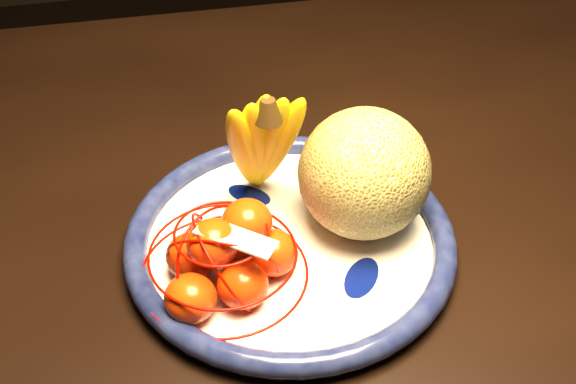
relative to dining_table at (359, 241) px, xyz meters
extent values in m
cube|color=black|center=(0.00, 0.00, 0.06)|extent=(1.60, 0.97, 0.04)
cylinder|color=white|center=(-0.10, -0.08, 0.09)|extent=(0.31, 0.31, 0.01)
torus|color=#0A103D|center=(-0.10, -0.08, 0.10)|extent=(0.34, 0.34, 0.02)
cylinder|color=white|center=(-0.10, -0.08, 0.09)|extent=(0.15, 0.15, 0.00)
ellipsoid|color=#050F56|center=(-0.05, -0.14, 0.10)|extent=(0.11, 0.12, 0.00)
ellipsoid|color=#050F56|center=(-0.13, 0.00, 0.10)|extent=(0.11, 0.11, 0.00)
ellipsoid|color=#050F56|center=(-0.20, -0.08, 0.10)|extent=(0.10, 0.09, 0.00)
sphere|color=olive|center=(-0.03, -0.07, 0.16)|extent=(0.13, 0.13, 0.13)
ellipsoid|color=#DAAE00|center=(-0.13, -0.01, 0.18)|extent=(0.07, 0.10, 0.15)
ellipsoid|color=#DAAE00|center=(-0.13, -0.01, 0.18)|extent=(0.05, 0.09, 0.16)
ellipsoid|color=#DAAE00|center=(-0.12, -0.01, 0.18)|extent=(0.04, 0.08, 0.16)
ellipsoid|color=#DAAE00|center=(-0.11, -0.01, 0.18)|extent=(0.06, 0.09, 0.16)
ellipsoid|color=#DAAE00|center=(-0.10, -0.01, 0.18)|extent=(0.08, 0.10, 0.15)
cone|color=black|center=(-0.12, -0.01, 0.25)|extent=(0.03, 0.03, 0.02)
ellipsoid|color=#FF3C00|center=(-0.21, -0.15, 0.12)|extent=(0.05, 0.05, 0.04)
ellipsoid|color=#FF3C00|center=(-0.16, -0.15, 0.12)|extent=(0.05, 0.05, 0.04)
ellipsoid|color=#FF3C00|center=(-0.13, -0.11, 0.12)|extent=(0.05, 0.05, 0.04)
ellipsoid|color=#FF3C00|center=(-0.21, -0.10, 0.12)|extent=(0.05, 0.05, 0.04)
ellipsoid|color=#FF3C00|center=(-0.16, -0.08, 0.12)|extent=(0.05, 0.05, 0.04)
ellipsoid|color=#FF3C00|center=(-0.19, -0.12, 0.15)|extent=(0.05, 0.05, 0.04)
ellipsoid|color=#FF3C00|center=(-0.15, -0.10, 0.15)|extent=(0.05, 0.05, 0.04)
torus|color=#AC0600|center=(-0.18, -0.12, 0.11)|extent=(0.20, 0.20, 0.00)
torus|color=#AC0600|center=(-0.18, -0.12, 0.14)|extent=(0.17, 0.17, 0.00)
torus|color=#AC0600|center=(-0.18, -0.12, 0.16)|extent=(0.11, 0.11, 0.00)
torus|color=#AC0600|center=(-0.18, -0.12, 0.12)|extent=(0.11, 0.10, 0.10)
torus|color=#AC0600|center=(-0.18, -0.12, 0.12)|extent=(0.06, 0.11, 0.10)
torus|color=#AC0600|center=(-0.18, -0.12, 0.12)|extent=(0.12, 0.09, 0.10)
cube|color=white|center=(-0.17, -0.13, 0.17)|extent=(0.07, 0.06, 0.01)
camera|label=1|loc=(-0.22, -0.59, 0.61)|focal=45.00mm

